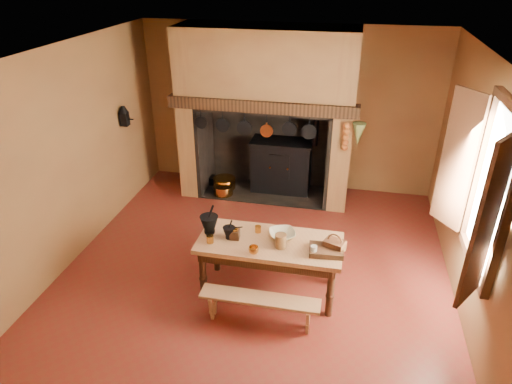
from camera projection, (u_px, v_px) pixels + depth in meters
floor at (255, 273)px, 6.02m from camera, size 5.50×5.50×0.00m
ceiling at (254, 56)px, 4.72m from camera, size 5.50×5.50×0.00m
back_wall at (288, 109)px, 7.76m from camera, size 5.00×0.02×2.80m
wall_left at (64, 160)px, 5.83m from camera, size 0.02×5.50×2.80m
wall_right at (481, 199)px, 4.91m from camera, size 0.02×5.50×2.80m
wall_front at (166, 356)px, 2.99m from camera, size 5.00×0.02×2.80m
chimney_breast at (267, 91)px, 7.24m from camera, size 2.95×0.96×2.80m
iron_range at (282, 165)px, 7.93m from camera, size 1.12×0.55×1.60m
hearth_pans at (223, 185)px, 8.09m from camera, size 0.51×0.62×0.20m
hanging_pans at (258, 128)px, 7.02m from camera, size 1.92×0.29×0.27m
onion_string at (346, 137)px, 6.77m from camera, size 0.12×0.10×0.46m
herb_bunch at (358, 135)px, 6.72m from camera, size 0.20×0.20×0.35m
window at (480, 189)px, 4.45m from camera, size 0.39×1.75×1.76m
wall_coffee_mill at (124, 115)px, 7.11m from camera, size 0.23×0.16×0.31m
work_table at (270, 249)px, 5.42m from camera, size 1.70×0.76×0.74m
bench_front at (260, 304)px, 5.07m from camera, size 1.34×0.23×0.38m
bench_back at (277, 242)px, 6.06m from camera, size 1.60×0.28×0.45m
mortar_large at (209, 224)px, 5.48m from camera, size 0.22×0.22×0.38m
mortar_small at (229, 232)px, 5.39m from camera, size 0.15×0.15×0.25m
coffee_grinder at (235, 234)px, 5.39m from camera, size 0.16×0.12×0.18m
brass_mug_a at (210, 239)px, 5.32m from camera, size 0.10×0.10×0.09m
brass_mug_b at (258, 229)px, 5.53m from camera, size 0.07×0.07×0.08m
mixing_bowl at (282, 234)px, 5.43m from camera, size 0.41×0.41×0.08m
stoneware_crock at (281, 241)px, 5.23m from camera, size 0.14×0.14×0.17m
glass_jar at (314, 251)px, 5.08m from camera, size 0.08×0.08×0.13m
wicker_basket at (334, 245)px, 5.17m from camera, size 0.27×0.24×0.22m
wooden_tray at (326, 250)px, 5.15m from camera, size 0.40×0.30×0.07m
brass_cup at (254, 250)px, 5.13m from camera, size 0.14×0.14×0.09m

